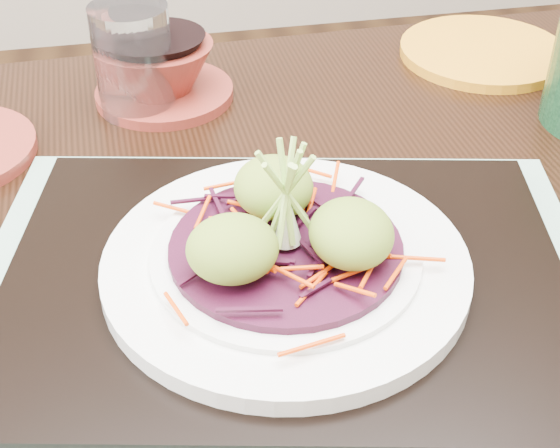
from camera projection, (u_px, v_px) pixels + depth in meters
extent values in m
cube|color=black|center=(234.00, 255.00, 0.64)|extent=(1.13, 0.77, 0.04)
cube|color=black|center=(531.00, 250.00, 1.19)|extent=(0.06, 0.06, 0.66)
cube|color=#84AB92|center=(286.00, 292.00, 0.57)|extent=(0.53, 0.45, 0.00)
cube|color=black|center=(286.00, 281.00, 0.56)|extent=(0.46, 0.38, 0.02)
cylinder|color=silver|center=(286.00, 264.00, 0.55)|extent=(0.26, 0.26, 0.01)
cylinder|color=silver|center=(286.00, 255.00, 0.55)|extent=(0.19, 0.19, 0.01)
cylinder|color=#380B20|center=(286.00, 248.00, 0.54)|extent=(0.16, 0.16, 0.01)
ellipsoid|color=olive|center=(233.00, 249.00, 0.51)|extent=(0.06, 0.06, 0.04)
ellipsoid|color=olive|center=(351.00, 234.00, 0.52)|extent=(0.06, 0.06, 0.04)
ellipsoid|color=olive|center=(274.00, 187.00, 0.56)|extent=(0.06, 0.06, 0.04)
cylinder|color=white|center=(134.00, 60.00, 0.76)|extent=(0.10, 0.10, 0.11)
cylinder|color=maroon|center=(165.00, 93.00, 0.81)|extent=(0.18, 0.18, 0.01)
cylinder|color=orange|center=(483.00, 52.00, 0.89)|extent=(0.22, 0.22, 0.01)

